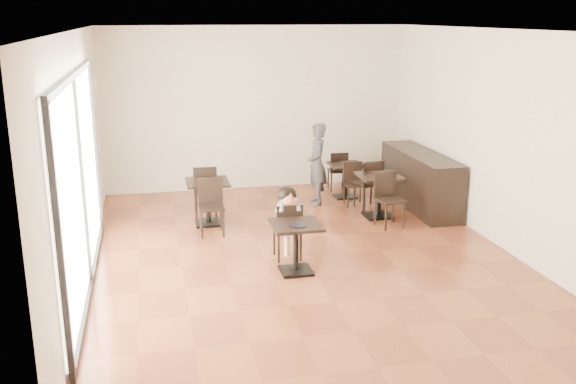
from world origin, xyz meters
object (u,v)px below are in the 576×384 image
object	(u,v)px
chair_mid_a	(368,184)
chair_back_a	(337,171)
cafe_table_mid	(378,196)
chair_left_a	(205,190)
adult_patron	(317,164)
chair_mid_b	(390,200)
child_table	(296,248)
child	(287,223)
chair_back_b	(355,184)
chair_left_b	(211,208)
child_chair	(287,230)
cafe_table_left	(208,203)
cafe_table_back	(346,181)

from	to	relation	value
chair_mid_a	chair_back_a	distance (m)	1.31
cafe_table_mid	chair_left_a	size ratio (longest dim) A/B	0.84
adult_patron	chair_mid_b	xyz separation A→B (m)	(0.83, -1.55, -0.30)
child_table	child	world-z (taller)	child
chair_back_a	chair_back_b	xyz separation A→B (m)	(0.00, -1.10, 0.00)
chair_left_b	chair_mid_b	bearing A→B (deg)	-2.65
child_chair	cafe_table_mid	xyz separation A→B (m)	(1.95, 1.57, -0.05)
chair_mid_b	cafe_table_left	bearing A→B (deg)	154.50
cafe_table_left	chair_left_a	size ratio (longest dim) A/B	0.83
cafe_table_back	chair_left_a	xyz separation A→B (m)	(-2.72, -0.52, 0.12)
cafe_table_mid	chair_mid_a	size ratio (longest dim) A/B	0.83
child_table	adult_patron	distance (m)	3.34
child	adult_patron	xyz separation A→B (m)	(1.12, 2.57, 0.22)
child_table	adult_patron	xyz separation A→B (m)	(1.12, 3.12, 0.40)
adult_patron	chair_back_a	distance (m)	1.13
chair_mid_a	chair_left_a	distance (m)	2.92
child_chair	chair_mid_a	size ratio (longest dim) A/B	0.93
chair_left_b	chair_back_b	bearing A→B (deg)	23.32
chair_mid_b	chair_back_b	size ratio (longest dim) A/B	1.14
child_chair	adult_patron	size ratio (longest dim) A/B	0.56
chair_mid_b	chair_back_a	size ratio (longest dim) A/B	1.14
adult_patron	cafe_table_back	distance (m)	0.83
chair_mid_a	chair_mid_b	world-z (taller)	same
child_table	child_chair	bearing A→B (deg)	90.00
child_table	chair_back_a	xyz separation A→B (m)	(1.77, 3.97, 0.05)
cafe_table_mid	chair_left_b	world-z (taller)	chair_left_b
child_chair	chair_back_b	distance (m)	2.92
child_chair	chair_left_a	world-z (taller)	chair_left_a
cafe_table_back	adult_patron	bearing A→B (deg)	-155.22
chair_back_a	chair_back_b	world-z (taller)	same
cafe_table_left	chair_mid_b	distance (m)	3.01
child	cafe_table_left	world-z (taller)	child
chair_back_a	chair_mid_b	bearing A→B (deg)	98.29
child_chair	cafe_table_mid	bearing A→B (deg)	-141.10
cafe_table_back	chair_back_a	xyz separation A→B (m)	(0.00, 0.55, 0.07)
child_chair	chair_left_a	bearing A→B (deg)	-67.87
cafe_table_back	chair_mid_b	world-z (taller)	chair_mid_b
child_table	chair_left_a	bearing A→B (deg)	108.24
chair_mid_a	chair_back_a	size ratio (longest dim) A/B	1.14
child_chair	chair_left_b	distance (m)	1.58
child_table	chair_back_a	size ratio (longest dim) A/B	0.88
child_table	chair_back_b	world-z (taller)	chair_back_b
cafe_table_back	cafe_table_left	bearing A→B (deg)	-158.56
chair_mid_b	chair_back_b	world-z (taller)	chair_mid_b
child_chair	chair_left_a	xyz separation A→B (m)	(-0.96, 2.35, 0.03)
child_chair	cafe_table_left	xyz separation A→B (m)	(-0.96, 1.80, -0.05)
child_chair	chair_mid_b	size ratio (longest dim) A/B	0.93
chair_left_b	chair_back_b	world-z (taller)	chair_left_b
chair_mid_a	cafe_table_back	bearing A→B (deg)	-86.67
cafe_table_mid	chair_mid_a	distance (m)	0.56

